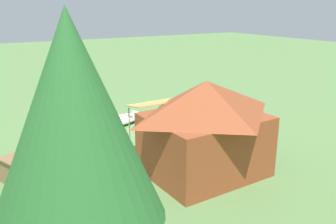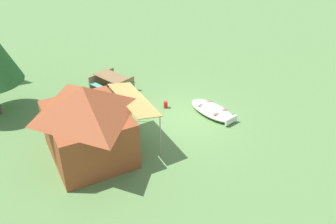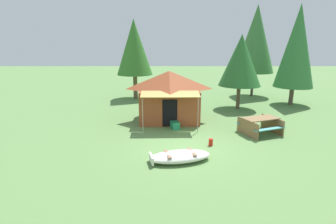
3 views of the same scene
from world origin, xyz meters
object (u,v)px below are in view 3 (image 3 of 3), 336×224
(fuel_can, at_px, (210,142))
(pine_tree_side, at_px, (297,47))
(cooler_box, at_px, (175,125))
(beached_rowboat, at_px, (179,156))
(picnic_table, at_px, (260,124))
(pine_tree_back_left, at_px, (134,47))
(pine_tree_back_right, at_px, (255,39))
(canvas_cabin_tent, at_px, (169,95))
(pine_tree_far_center, at_px, (240,60))

(fuel_can, xyz_separation_m, pine_tree_side, (6.84, 7.84, 3.84))
(cooler_box, bearing_deg, beached_rowboat, -88.94)
(picnic_table, xyz_separation_m, pine_tree_back_left, (-6.96, 8.46, 3.41))
(fuel_can, bearing_deg, pine_tree_back_left, 113.44)
(cooler_box, bearing_deg, pine_tree_side, 33.57)
(pine_tree_back_right, bearing_deg, fuel_can, -114.57)
(canvas_cabin_tent, relative_size, pine_tree_back_left, 0.62)
(fuel_can, xyz_separation_m, pine_tree_far_center, (2.81, 6.65, 3.00))
(fuel_can, relative_size, pine_tree_back_right, 0.04)
(beached_rowboat, height_order, pine_tree_far_center, pine_tree_far_center)
(fuel_can, distance_m, pine_tree_back_right, 12.89)
(picnic_table, height_order, cooler_box, picnic_table)
(picnic_table, distance_m, cooler_box, 4.14)
(cooler_box, bearing_deg, pine_tree_back_right, 53.22)
(pine_tree_back_right, xyz_separation_m, pine_tree_far_center, (-2.24, -4.38, -1.36))
(canvas_cabin_tent, xyz_separation_m, fuel_can, (1.75, -3.89, -1.28))
(beached_rowboat, height_order, fuel_can, beached_rowboat)
(pine_tree_far_center, xyz_separation_m, pine_tree_side, (4.03, 1.18, 0.85))
(fuel_can, height_order, pine_tree_back_right, pine_tree_back_right)
(picnic_table, xyz_separation_m, pine_tree_side, (4.24, 6.25, 3.51))
(picnic_table, xyz_separation_m, cooler_box, (-4.07, 0.74, -0.30))
(cooler_box, relative_size, pine_tree_back_right, 0.07)
(pine_tree_far_center, bearing_deg, canvas_cabin_tent, -148.79)
(pine_tree_side, bearing_deg, beached_rowboat, -131.23)
(cooler_box, xyz_separation_m, pine_tree_back_left, (-2.89, 7.72, 3.71))
(picnic_table, relative_size, fuel_can, 7.00)
(beached_rowboat, distance_m, pine_tree_back_right, 14.78)
(beached_rowboat, relative_size, fuel_can, 8.21)
(cooler_box, relative_size, pine_tree_far_center, 0.11)
(picnic_table, distance_m, pine_tree_back_left, 11.47)
(pine_tree_back_left, bearing_deg, picnic_table, -50.57)
(beached_rowboat, xyz_separation_m, pine_tree_side, (8.23, 9.39, 3.80))
(picnic_table, height_order, fuel_can, picnic_table)
(picnic_table, bearing_deg, beached_rowboat, -141.82)
(pine_tree_back_left, bearing_deg, fuel_can, -66.56)
(canvas_cabin_tent, relative_size, cooler_box, 7.21)
(pine_tree_side, bearing_deg, fuel_can, -131.11)
(picnic_table, bearing_deg, cooler_box, 169.64)
(pine_tree_back_left, relative_size, pine_tree_back_right, 0.84)
(pine_tree_side, bearing_deg, pine_tree_back_right, 119.30)
(fuel_can, relative_size, pine_tree_side, 0.04)
(cooler_box, distance_m, fuel_can, 2.75)
(cooler_box, bearing_deg, pine_tree_far_center, 45.38)
(fuel_can, height_order, pine_tree_side, pine_tree_side)
(canvas_cabin_tent, height_order, pine_tree_side, pine_tree_side)
(canvas_cabin_tent, bearing_deg, picnic_table, -27.97)
(cooler_box, relative_size, pine_tree_back_left, 0.09)
(canvas_cabin_tent, xyz_separation_m, cooler_box, (0.29, -1.57, -1.25))
(beached_rowboat, distance_m, pine_tree_back_left, 12.53)
(pine_tree_back_right, bearing_deg, cooler_box, -126.78)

